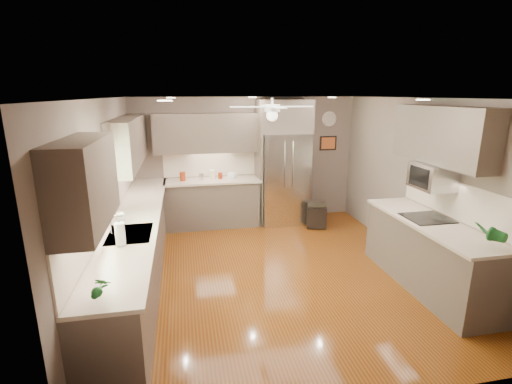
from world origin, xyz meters
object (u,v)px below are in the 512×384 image
object	(u,v)px
canister_a	(183,177)
bowl	(232,177)
canister_b	(201,177)
stool	(316,215)
microwave	(432,176)
refrigerator	(284,165)
potted_plant_left	(100,287)
potted_plant_right	(489,232)
canister_c	(212,174)
paper_towel	(120,234)
soap_bottle	(121,216)
canister_d	(220,176)

from	to	relation	value
canister_a	bowl	size ratio (longest dim) A/B	0.92
canister_b	stool	size ratio (longest dim) A/B	0.29
canister_a	bowl	world-z (taller)	canister_a
canister_a	microwave	world-z (taller)	microwave
refrigerator	stool	world-z (taller)	refrigerator
potted_plant_left	potted_plant_right	distance (m)	3.89
potted_plant_left	refrigerator	size ratio (longest dim) A/B	0.11
canister_c	stool	size ratio (longest dim) A/B	0.37
bowl	refrigerator	distance (m)	1.06
bowl	stool	bearing A→B (deg)	-18.45
canister_c	paper_towel	distance (m)	3.37
canister_b	canister_c	bearing A→B (deg)	18.05
bowl	refrigerator	size ratio (longest dim) A/B	0.08
canister_c	soap_bottle	distance (m)	2.70
soap_bottle	stool	world-z (taller)	soap_bottle
bowl	paper_towel	distance (m)	3.50
canister_a	soap_bottle	size ratio (longest dim) A/B	0.94
canister_c	microwave	bearing A→B (deg)	-45.66
soap_bottle	refrigerator	bearing A→B (deg)	38.69
bowl	microwave	bearing A→B (deg)	-49.58
potted_plant_left	bowl	distance (m)	4.56
canister_a	bowl	distance (m)	0.95
refrigerator	paper_towel	bearing A→B (deg)	-131.47
canister_d	bowl	size ratio (longest dim) A/B	0.68
canister_d	stool	bearing A→B (deg)	-16.63
canister_c	refrigerator	xyz separation A→B (m)	(1.41, -0.10, 0.16)
canister_c	bowl	xyz separation A→B (m)	(0.38, -0.03, -0.07)
microwave	potted_plant_right	bearing A→B (deg)	-95.18
soap_bottle	refrigerator	xyz separation A→B (m)	(2.79, 2.23, 0.15)
canister_d	refrigerator	size ratio (longest dim) A/B	0.05
canister_c	microwave	size ratio (longest dim) A/B	0.31
canister_c	bowl	distance (m)	0.39
canister_b	microwave	bearing A→B (deg)	-42.76
potted_plant_right	bowl	size ratio (longest dim) A/B	1.85
potted_plant_left	paper_towel	world-z (taller)	paper_towel
canister_a	canister_d	size ratio (longest dim) A/B	1.36
canister_b	bowl	world-z (taller)	canister_b
potted_plant_left	potted_plant_right	size ratio (longest dim) A/B	0.76
canister_c	refrigerator	world-z (taller)	refrigerator
canister_c	paper_towel	bearing A→B (deg)	-111.99
potted_plant_right	paper_towel	world-z (taller)	potted_plant_right
canister_d	microwave	world-z (taller)	microwave
canister_b	potted_plant_right	distance (m)	4.82
canister_b	potted_plant_left	bearing A→B (deg)	-103.64
refrigerator	canister_a	bearing A→B (deg)	178.65
canister_c	bowl	size ratio (longest dim) A/B	0.88
refrigerator	stool	bearing A→B (deg)	-39.98
canister_d	microwave	size ratio (longest dim) A/B	0.24
potted_plant_right	bowl	xyz separation A→B (m)	(-2.26, 3.92, -0.15)
canister_d	potted_plant_left	size ratio (longest dim) A/B	0.49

